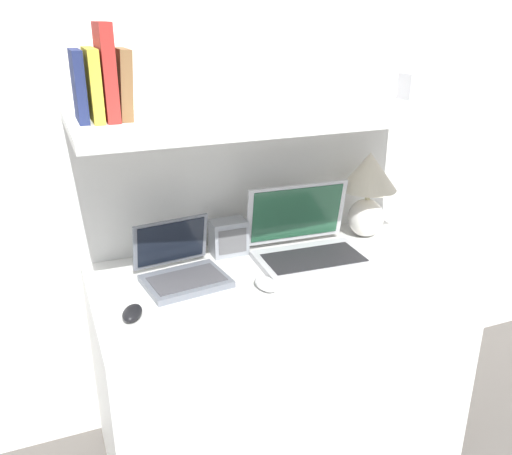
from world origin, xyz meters
TOP-DOWN VIEW (x-y plane):
  - wall_back at (0.00, 0.67)m, footprint 6.00×0.05m
  - desk at (0.00, 0.30)m, footprint 1.18×0.60m
  - back_riser at (0.00, 0.62)m, footprint 1.18×0.04m
  - shelf at (0.00, 0.37)m, footprint 1.18×0.54m
  - table_lamp at (0.43, 0.47)m, footprint 0.20×0.20m
  - laptop_large at (0.14, 0.38)m, footprint 0.38×0.30m
  - laptop_small at (-0.30, 0.37)m, footprint 0.27×0.26m
  - computer_mouse at (-0.08, 0.22)m, footprint 0.07×0.10m
  - second_mouse at (-0.49, 0.20)m, footprint 0.08×0.10m
  - router_box at (-0.10, 0.51)m, footprint 0.12×0.08m
  - book_navy at (-0.55, 0.37)m, footprint 0.03×0.14m
  - book_yellow at (-0.51, 0.37)m, footprint 0.03×0.17m
  - book_red at (-0.47, 0.37)m, footprint 0.03×0.16m
  - book_brown at (-0.43, 0.37)m, footprint 0.04×0.14m
  - shelf_gadget at (0.51, 0.37)m, footprint 0.09×0.07m

SIDE VIEW (x-z plane):
  - desk at x=0.00m, z-range 0.00..0.71m
  - back_riser at x=0.00m, z-range 0.00..1.20m
  - computer_mouse at x=-0.08m, z-range 0.71..0.74m
  - second_mouse at x=-0.49m, z-range 0.71..0.74m
  - laptop_small at x=-0.30m, z-range 0.66..0.84m
  - laptop_large at x=0.14m, z-range 0.64..0.88m
  - router_box at x=-0.10m, z-range 0.71..0.83m
  - table_lamp at x=0.43m, z-range 0.75..1.07m
  - wall_back at x=0.00m, z-range 0.00..2.40m
  - shelf at x=0.00m, z-range 1.20..1.23m
  - shelf_gadget at x=0.51m, z-range 1.23..1.31m
  - book_navy at x=-0.55m, z-range 1.23..1.41m
  - book_brown at x=-0.43m, z-range 1.22..1.41m
  - book_yellow at x=-0.51m, z-range 1.23..1.41m
  - book_red at x=-0.47m, z-range 1.23..1.47m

